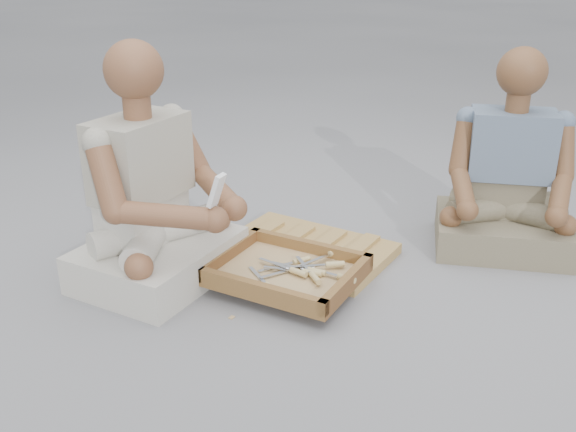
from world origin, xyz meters
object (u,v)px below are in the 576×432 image
at_px(tool_tray, 286,272).
at_px(craftsman, 153,203).
at_px(companion, 507,185).
at_px(carved_panel, 306,249).

xyz_separation_m(tool_tray, craftsman, (-0.49, -0.09, 0.24)).
bearing_deg(companion, craftsman, 22.37).
relative_size(tool_tray, companion, 0.70).
bearing_deg(carved_panel, tool_tray, -86.18).
distance_m(craftsman, companion, 1.43).
height_order(craftsman, companion, craftsman).
height_order(carved_panel, companion, companion).
height_order(carved_panel, tool_tray, tool_tray).
relative_size(tool_tray, craftsman, 0.65).
bearing_deg(tool_tray, carved_panel, 93.82).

